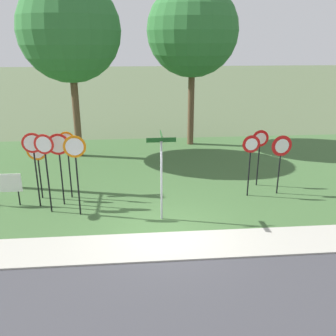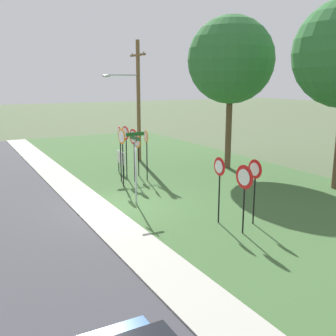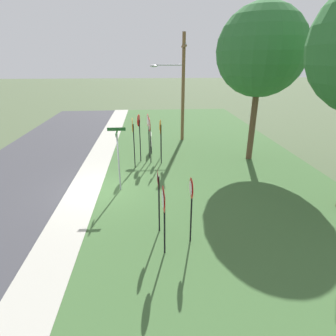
% 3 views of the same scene
% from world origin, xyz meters
% --- Properties ---
extents(ground_plane, '(160.00, 160.00, 0.00)m').
position_xyz_m(ground_plane, '(0.00, 0.00, 0.00)').
color(ground_plane, '#4C5B3D').
extents(sidewalk_strip, '(44.00, 1.60, 0.06)m').
position_xyz_m(sidewalk_strip, '(0.00, -0.80, 0.03)').
color(sidewalk_strip, '#ADAA9E').
rests_on(sidewalk_strip, ground_plane).
extents(grass_median, '(44.00, 12.00, 0.04)m').
position_xyz_m(grass_median, '(0.00, 6.00, 0.02)').
color(grass_median, '#3D6033').
rests_on(grass_median, ground_plane).
extents(stop_sign_near_left, '(0.77, 0.09, 2.34)m').
position_xyz_m(stop_sign_near_left, '(-4.51, 3.14, 1.74)').
color(stop_sign_near_left, black).
rests_on(stop_sign_near_left, grass_median).
extents(stop_sign_near_right, '(0.78, 0.12, 2.74)m').
position_xyz_m(stop_sign_near_right, '(-3.55, 2.47, 2.05)').
color(stop_sign_near_right, black).
rests_on(stop_sign_near_right, grass_median).
extents(stop_sign_far_left, '(0.64, 0.13, 2.66)m').
position_xyz_m(stop_sign_far_left, '(-3.37, 3.10, 1.94)').
color(stop_sign_far_left, black).
rests_on(stop_sign_far_left, grass_median).
extents(stop_sign_far_center, '(0.72, 0.13, 2.81)m').
position_xyz_m(stop_sign_far_center, '(-4.42, 2.40, 2.08)').
color(stop_sign_far_center, black).
rests_on(stop_sign_far_center, grass_median).
extents(stop_sign_far_right, '(0.69, 0.16, 2.88)m').
position_xyz_m(stop_sign_far_right, '(-3.89, 1.86, 2.13)').
color(stop_sign_far_right, black).
rests_on(stop_sign_far_right, grass_median).
extents(stop_sign_center_tall, '(0.76, 0.10, 2.89)m').
position_xyz_m(stop_sign_center_tall, '(-2.83, 1.54, 2.16)').
color(stop_sign_center_tall, black).
rests_on(stop_sign_center_tall, grass_median).
extents(yield_sign_near_left, '(0.83, 0.11, 2.41)m').
position_xyz_m(yield_sign_near_left, '(4.82, 2.79, 1.84)').
color(yield_sign_near_left, black).
rests_on(yield_sign_near_left, grass_median).
extents(yield_sign_near_right, '(0.70, 0.10, 2.41)m').
position_xyz_m(yield_sign_near_right, '(4.27, 3.72, 1.83)').
color(yield_sign_near_right, black).
rests_on(yield_sign_near_right, grass_median).
extents(yield_sign_far_left, '(0.69, 0.10, 2.47)m').
position_xyz_m(yield_sign_far_left, '(3.57, 2.67, 1.87)').
color(yield_sign_far_left, black).
rests_on(yield_sign_far_left, grass_median).
extents(street_name_post, '(0.96, 0.82, 3.07)m').
position_xyz_m(street_name_post, '(0.02, 0.97, 1.86)').
color(street_name_post, '#9EA0A8').
rests_on(street_name_post, grass_median).
extents(utility_pole, '(2.10, 2.52, 7.62)m').
position_xyz_m(utility_pole, '(-8.46, 4.83, 4.19)').
color(utility_pole, brown).
rests_on(utility_pole, grass_median).
extents(notice_board, '(1.10, 0.06, 1.25)m').
position_xyz_m(notice_board, '(-5.58, 2.57, 0.87)').
color(notice_board, black).
rests_on(notice_board, grass_median).
extents(oak_tree_left, '(4.94, 4.94, 8.76)m').
position_xyz_m(oak_tree_left, '(-3.83, 8.73, 6.31)').
color(oak_tree_left, brown).
rests_on(oak_tree_left, grass_median).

